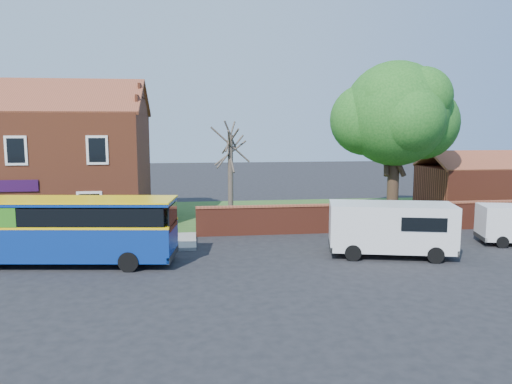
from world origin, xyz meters
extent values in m
plane|color=black|center=(0.00, 0.00, 0.00)|extent=(120.00, 120.00, 0.00)
cube|color=gray|center=(-7.00, 5.75, 0.06)|extent=(18.00, 3.50, 0.12)
cube|color=#426B28|center=(13.00, 13.00, 0.02)|extent=(26.00, 12.00, 0.04)
cube|color=brown|center=(-7.00, 11.50, 3.25)|extent=(12.00, 8.00, 6.50)
cube|color=brown|center=(-7.00, 9.50, 7.50)|extent=(12.30, 4.08, 2.16)
cube|color=brown|center=(-7.00, 13.50, 7.50)|extent=(12.30, 4.08, 2.16)
cube|color=black|center=(-7.00, 7.47, 4.60)|extent=(1.10, 0.06, 1.50)
cube|color=#4C0F19|center=(-7.00, 7.45, 1.10)|extent=(0.95, 0.04, 2.10)
cube|color=silver|center=(-7.00, 7.47, 1.15)|extent=(1.20, 0.06, 2.30)
cube|color=#250A2F|center=(-7.00, 7.44, 2.80)|extent=(2.00, 0.06, 0.60)
cube|color=maroon|center=(13.00, 7.00, 0.75)|extent=(22.00, 0.30, 1.50)
cube|color=brown|center=(13.00, 7.00, 1.55)|extent=(22.00, 0.38, 0.10)
cube|color=maroon|center=(22.00, 13.00, 1.50)|extent=(8.00, 5.00, 3.00)
cube|color=brown|center=(22.00, 11.75, 3.55)|extent=(8.20, 2.56, 1.24)
cube|color=brown|center=(22.00, 14.25, 3.55)|extent=(8.20, 2.56, 1.24)
cube|color=navy|center=(-3.52, 2.29, 1.05)|extent=(9.41, 3.47, 1.46)
cube|color=yellow|center=(-3.52, 2.29, 1.78)|extent=(9.43, 3.49, 0.10)
cube|color=black|center=(-3.52, 2.29, 2.22)|extent=(9.04, 3.44, 0.73)
cube|color=navy|center=(-3.52, 2.29, 2.71)|extent=(9.41, 3.47, 0.14)
cube|color=yellow|center=(-3.52, 2.29, 2.79)|extent=(9.45, 3.51, 0.06)
cylinder|color=black|center=(-6.29, 3.73, 0.41)|extent=(0.86, 0.38, 0.83)
cylinder|color=black|center=(-0.74, 0.85, 0.41)|extent=(0.86, 0.38, 0.83)
cylinder|color=black|center=(-0.46, 2.97, 0.41)|extent=(0.86, 0.38, 0.83)
cube|color=silver|center=(10.69, 1.86, 1.36)|extent=(5.80, 3.39, 2.07)
cube|color=black|center=(13.07, 1.29, 1.69)|extent=(0.51, 1.82, 0.82)
cube|color=black|center=(13.30, 1.23, 0.44)|extent=(0.61, 2.14, 0.26)
cylinder|color=black|center=(8.76, 1.27, 0.36)|extent=(0.75, 0.38, 0.72)
cylinder|color=black|center=(9.24, 3.27, 0.36)|extent=(0.75, 0.38, 0.72)
cylinder|color=black|center=(12.14, 0.45, 0.36)|extent=(0.75, 0.38, 0.72)
cylinder|color=black|center=(12.63, 2.45, 0.36)|extent=(0.75, 0.38, 0.72)
cylinder|color=black|center=(16.63, 2.60, 0.29)|extent=(0.62, 0.35, 0.58)
cylinder|color=black|center=(17.02, 4.21, 0.29)|extent=(0.62, 0.35, 0.58)
cylinder|color=black|center=(14.11, 9.96, 2.01)|extent=(0.70, 0.70, 4.02)
sphere|color=#388328|center=(14.11, 9.96, 6.56)|extent=(6.30, 6.30, 6.30)
sphere|color=#388328|center=(15.95, 10.31, 6.03)|extent=(4.55, 4.55, 4.55)
sphere|color=#388328|center=(12.45, 10.48, 6.21)|extent=(4.37, 4.37, 4.37)
cylinder|color=#4C4238|center=(4.07, 9.69, 2.66)|extent=(0.30, 0.30, 5.33)
cylinder|color=#4C4238|center=(4.07, 9.69, 4.57)|extent=(0.31, 2.60, 2.09)
cylinder|color=#4C4238|center=(4.07, 9.69, 4.37)|extent=(1.36, 1.92, 1.92)
cylinder|color=#4C4238|center=(4.07, 9.69, 4.76)|extent=(2.18, 1.00, 2.12)
camera|label=1|loc=(1.88, -19.19, 5.87)|focal=35.00mm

